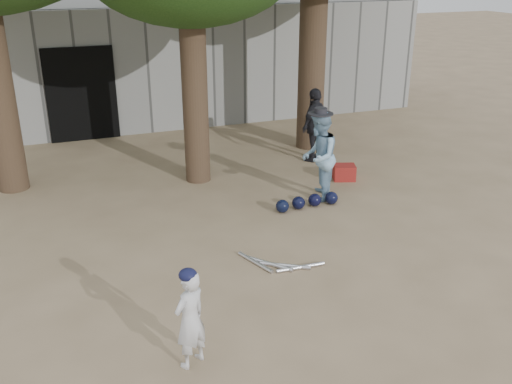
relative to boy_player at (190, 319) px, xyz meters
name	(u,v)px	position (x,y,z in m)	size (l,w,h in m)	color
ground	(240,292)	(0.95, 1.15, -0.56)	(70.00, 70.00, 0.00)	#937C5E
boy_player	(190,319)	(0.00, 0.00, 0.00)	(0.41, 0.27, 1.12)	silver
spectator_blue	(319,157)	(3.30, 3.62, 0.25)	(0.79, 0.61, 1.62)	#81AAC8
spectator_dark	(315,125)	(4.21, 5.61, 0.22)	(0.92, 0.38, 1.57)	black
red_bag	(344,172)	(4.24, 4.32, -0.41)	(0.42, 0.32, 0.30)	maroon
back_building	(116,58)	(0.95, 11.48, 0.94)	(16.00, 5.24, 3.00)	gray
helmet_row	(307,202)	(2.96, 3.33, -0.45)	(1.19, 0.28, 0.23)	black
bat_pile	(278,265)	(1.67, 1.60, -0.53)	(1.05, 0.80, 0.06)	silver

